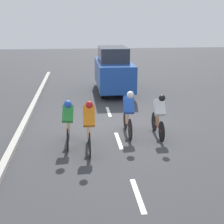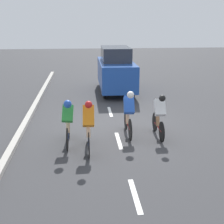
# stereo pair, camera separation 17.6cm
# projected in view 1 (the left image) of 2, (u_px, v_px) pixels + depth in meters

# --- Properties ---
(ground_plane) EXTENTS (60.00, 60.00, 0.00)m
(ground_plane) POSITION_uv_depth(u_px,v_px,m) (113.00, 126.00, 11.22)
(ground_plane) COLOR #38383A
(lane_stripe_near) EXTENTS (0.12, 1.40, 0.01)m
(lane_stripe_near) POSITION_uv_depth(u_px,v_px,m) (138.00, 195.00, 6.80)
(lane_stripe_near) COLOR white
(lane_stripe_near) RESTS_ON ground
(lane_stripe_mid) EXTENTS (0.12, 1.40, 0.01)m
(lane_stripe_mid) POSITION_uv_depth(u_px,v_px,m) (119.00, 140.00, 9.85)
(lane_stripe_mid) COLOR white
(lane_stripe_mid) RESTS_ON ground
(lane_stripe_far) EXTENTS (0.12, 1.40, 0.01)m
(lane_stripe_far) POSITION_uv_depth(u_px,v_px,m) (109.00, 112.00, 12.89)
(lane_stripe_far) COLOR white
(lane_stripe_far) RESTS_ON ground
(curb) EXTENTS (0.20, 25.56, 0.14)m
(curb) POSITION_uv_depth(u_px,v_px,m) (15.00, 143.00, 9.49)
(curb) COLOR #B7B2A8
(curb) RESTS_ON ground
(cyclist_orange) EXTENTS (0.34, 1.76, 1.57)m
(cyclist_orange) POSITION_uv_depth(u_px,v_px,m) (89.00, 125.00, 8.84)
(cyclist_orange) COLOR black
(cyclist_orange) RESTS_ON ground
(cyclist_white) EXTENTS (0.33, 1.62, 1.47)m
(cyclist_white) POSITION_uv_depth(u_px,v_px,m) (159.00, 114.00, 9.95)
(cyclist_white) COLOR black
(cyclist_white) RESTS_ON ground
(cyclist_green) EXTENTS (0.36, 1.64, 1.47)m
(cyclist_green) POSITION_uv_depth(u_px,v_px,m) (68.00, 121.00, 9.26)
(cyclist_green) COLOR black
(cyclist_green) RESTS_ON ground
(cyclist_blue) EXTENTS (0.34, 1.71, 1.55)m
(cyclist_blue) POSITION_uv_depth(u_px,v_px,m) (128.00, 112.00, 10.05)
(cyclist_blue) COLOR black
(cyclist_blue) RESTS_ON ground
(support_car) EXTENTS (1.70, 4.23, 2.30)m
(support_car) POSITION_uv_depth(u_px,v_px,m) (113.00, 70.00, 16.07)
(support_car) COLOR black
(support_car) RESTS_ON ground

